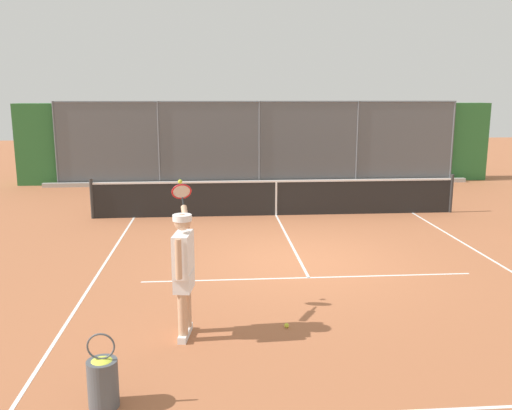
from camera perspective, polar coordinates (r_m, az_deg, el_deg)
ground_plane at (r=10.78m, az=4.66°, el=-5.92°), size 60.00×60.00×0.00m
court_line_markings at (r=9.60m, az=5.85°, el=-8.13°), size 7.68×9.41×0.01m
fence_backdrop at (r=20.42m, az=0.23°, el=6.54°), size 17.46×1.37×3.00m
tennis_net at (r=14.68m, az=2.13°, el=0.80°), size 9.87×0.09×1.07m
tennis_player at (r=7.30m, az=-7.64°, el=-6.29°), size 0.35×1.43×1.99m
tennis_ball_by_sideline at (r=7.83m, az=3.23°, el=-12.53°), size 0.07×0.07×0.07m
ball_basket at (r=6.16m, az=-15.80°, el=-17.31°), size 0.32×0.32×0.83m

